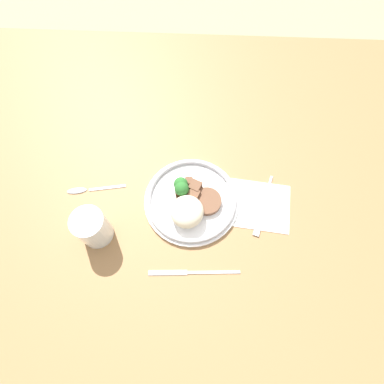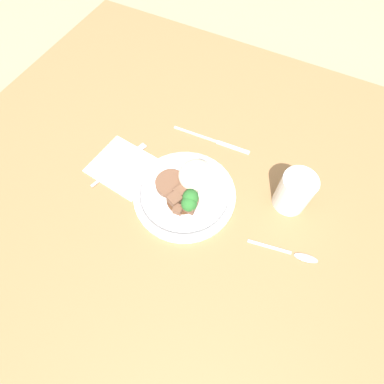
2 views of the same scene
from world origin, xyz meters
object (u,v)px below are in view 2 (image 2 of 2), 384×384
spoon (297,255)px  juice_glass (294,193)px  fork (125,161)px  plate (186,190)px  knife (213,140)px

spoon → juice_glass: bearing=106.5°
juice_glass → fork: size_ratio=0.58×
juice_glass → spoon: (0.06, -0.12, -0.04)m
plate → spoon: (0.29, -0.02, -0.02)m
juice_glass → spoon: size_ratio=0.64×
fork → juice_glass: bearing=-62.6°
fork → knife: size_ratio=0.81×
knife → plate: bearing=-89.4°
plate → knife: size_ratio=1.15×
plate → juice_glass: juice_glass is taller
fork → spoon: (0.48, -0.04, -0.00)m
juice_glass → knife: (-0.24, 0.09, -0.04)m
juice_glass → fork: (-0.42, -0.08, -0.04)m
knife → spoon: 0.36m
spoon → fork: bearing=165.4°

